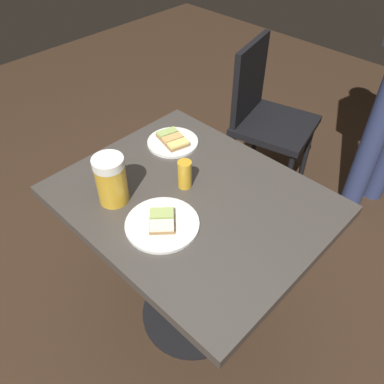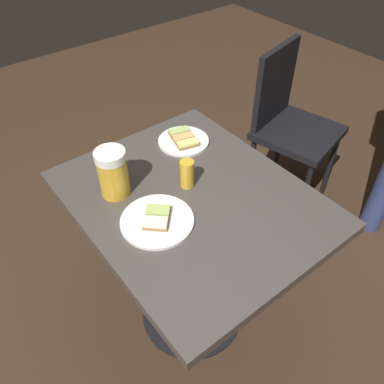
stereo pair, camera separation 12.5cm
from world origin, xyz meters
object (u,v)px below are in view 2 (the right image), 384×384
object	(u,v)px
beer_glass_small	(187,174)
cafe_chair	(289,120)
plate_near	(184,140)
beer_mug	(113,172)
plate_far	(157,220)

from	to	relation	value
beer_glass_small	cafe_chair	world-z (taller)	cafe_chair
plate_near	beer_glass_small	world-z (taller)	beer_glass_small
beer_mug	cafe_chair	world-z (taller)	beer_mug
beer_mug	beer_glass_small	size ratio (longest dim) A/B	1.65
plate_far	beer_glass_small	xyz separation A→B (m)	(-0.08, 0.17, 0.04)
plate_near	cafe_chair	world-z (taller)	cafe_chair
cafe_chair	plate_far	bearing A→B (deg)	4.83
plate_far	beer_mug	xyz separation A→B (m)	(-0.20, -0.03, 0.07)
plate_far	beer_mug	world-z (taller)	beer_mug
plate_far	cafe_chair	bearing A→B (deg)	108.47
plate_near	beer_mug	size ratio (longest dim) A/B	1.17
plate_far	cafe_chair	distance (m)	1.11
beer_mug	beer_glass_small	distance (m)	0.24
plate_far	plate_near	bearing A→B (deg)	131.85
beer_mug	plate_near	bearing A→B (deg)	103.70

